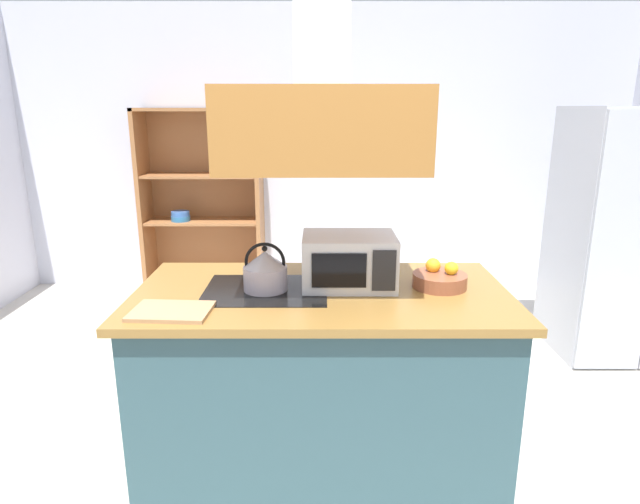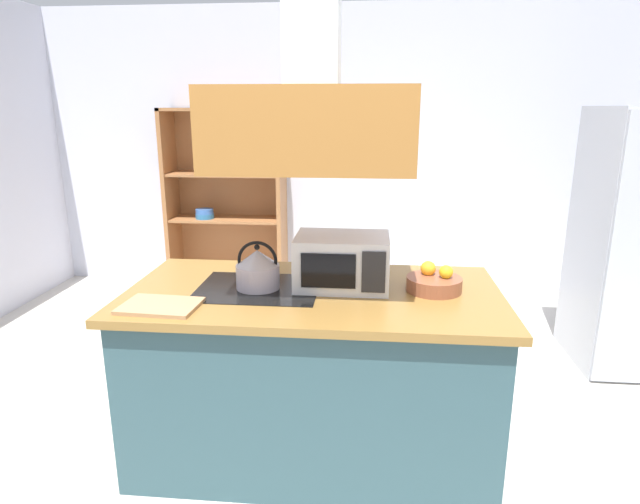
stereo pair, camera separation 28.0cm
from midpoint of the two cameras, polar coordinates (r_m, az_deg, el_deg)
ground_plane at (r=2.92m, az=2.46°, el=-22.22°), size 7.80×7.80×0.00m
wall_back at (r=5.33m, az=4.41°, el=10.63°), size 6.00×0.12×2.70m
kitchen_island at (r=2.81m, az=2.21°, el=-12.76°), size 1.84×0.96×0.90m
range_hood at (r=2.48m, az=2.54°, el=15.49°), size 0.90×0.70×1.20m
dish_cabinet at (r=5.35m, az=-8.39°, el=4.32°), size 1.14×0.40×1.77m
kettle at (r=2.63m, az=-3.67°, el=-1.86°), size 0.22×0.22×0.24m
cutting_board at (r=2.47m, az=-13.61°, el=-5.67°), size 0.35×0.26×0.02m
microwave at (r=2.66m, az=5.39°, el=-1.02°), size 0.46×0.35×0.26m
fruit_bowl at (r=2.70m, az=15.03°, el=-3.19°), size 0.27×0.27×0.14m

